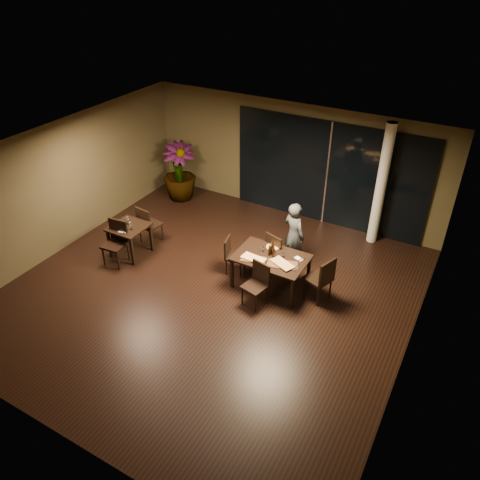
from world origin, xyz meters
The scene contains 33 objects.
ground centered at (0.00, 0.00, 0.00)m, with size 8.00×8.00×0.00m, color black.
wall_back centered at (0.00, 4.05, 1.50)m, with size 8.00×0.10×3.00m, color #453E25.
wall_front centered at (0.00, -4.05, 1.50)m, with size 8.00×0.10×3.00m, color #453E25.
wall_left centered at (-4.05, 0.00, 1.50)m, with size 0.10×8.00×3.00m, color #453E25.
wall_right centered at (4.05, 0.00, 1.50)m, with size 0.10×8.00×3.00m, color #453E25.
ceiling centered at (0.00, 0.00, 3.02)m, with size 8.00×8.00×0.04m, color silver.
window_panel centered at (1.00, 3.96, 1.35)m, with size 5.00×0.06×2.70m, color black.
column centered at (2.40, 3.65, 1.50)m, with size 0.24×0.24×3.00m, color white.
main_table centered at (1.00, 0.80, 0.68)m, with size 1.50×1.00×0.75m.
side_table centered at (-2.40, 0.30, 0.62)m, with size 0.80×0.80×0.75m.
chair_main_far centered at (0.88, 1.33, 0.55)m, with size 0.57×0.57×0.99m.
chair_main_near centered at (1.01, 0.18, 0.52)m, with size 0.52×0.52×0.93m.
chair_main_left centered at (0.03, 0.86, 0.48)m, with size 0.47×0.47×0.85m.
chair_main_right centered at (2.10, 0.89, 0.57)m, with size 0.60×0.60×1.02m.
chair_side_far centered at (-2.33, 0.87, 0.55)m, with size 0.51×0.51×0.99m.
chair_side_near centered at (-2.46, -0.08, 0.58)m, with size 0.52×0.52×1.04m.
diner centered at (1.09, 1.76, 0.78)m, with size 0.53×0.35×1.57m, color #2F3235.
potted_plant centered at (-3.04, 3.20, 0.81)m, with size 0.89×0.89×1.62m, color #204717.
pizza_board_left centered at (0.72, 0.54, 0.76)m, with size 0.51×0.26×0.01m, color #4D3019.
pizza_board_right centered at (1.32, 0.66, 0.76)m, with size 0.61×0.31×0.01m, color #412615.
oblong_pizza_left centered at (0.72, 0.54, 0.77)m, with size 0.49×0.22×0.02m, color maroon, non-canonical shape.
oblong_pizza_right centered at (1.32, 0.66, 0.77)m, with size 0.49×0.23×0.02m, color maroon, non-canonical shape.
round_pizza centered at (0.87, 1.13, 0.76)m, with size 0.27×0.27×0.01m, color #AD2313.
bottle_a centered at (0.94, 0.85, 0.89)m, with size 0.06×0.06×0.28m, color black, non-canonical shape.
bottle_b centered at (1.07, 0.78, 0.90)m, with size 0.06×0.06×0.29m, color black, non-canonical shape.
bottle_c centered at (0.97, 0.91, 0.92)m, with size 0.07×0.07×0.34m, color black, non-canonical shape.
tumbler_left centered at (0.75, 0.91, 0.79)m, with size 0.07×0.07×0.09m, color white.
tumbler_right centered at (1.21, 0.91, 0.80)m, with size 0.08×0.08×0.09m, color white.
napkin_near centered at (1.54, 0.66, 0.76)m, with size 0.18×0.10×0.01m, color white.
napkin_far centered at (1.53, 1.01, 0.76)m, with size 0.18×0.10×0.01m, color white.
wine_glass_a centered at (-2.47, 0.37, 0.85)m, with size 0.09×0.09×0.19m, color white, non-canonical shape.
wine_glass_b centered at (-2.27, 0.23, 0.84)m, with size 0.08×0.08×0.18m, color white, non-canonical shape.
side_napkin centered at (-2.35, 0.05, 0.76)m, with size 0.18×0.11×0.01m, color white.
Camera 1 is at (4.33, -6.45, 6.30)m, focal length 35.00 mm.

